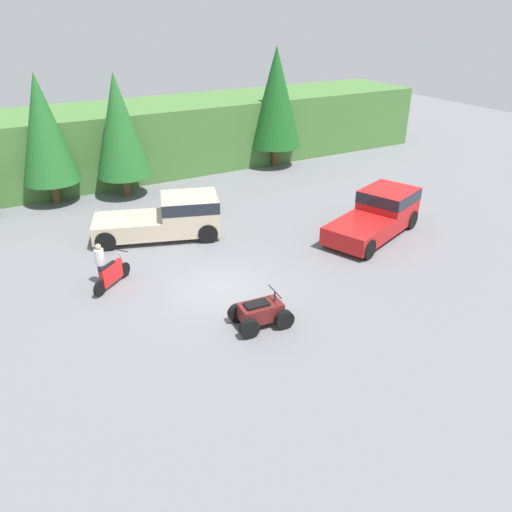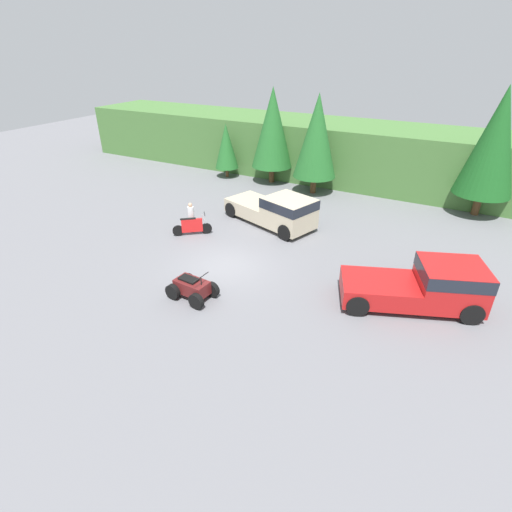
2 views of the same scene
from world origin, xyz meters
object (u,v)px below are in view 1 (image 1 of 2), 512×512
object	(u,v)px
pickup_truck_red	(379,212)
dirt_bike	(112,275)
pickup_truck_second	(171,216)
quad_atv	(261,313)
rider_person	(100,263)

from	to	relation	value
pickup_truck_red	dirt_bike	distance (m)	12.24
pickup_truck_second	quad_atv	size ratio (longest dim) A/B	2.99
rider_person	pickup_truck_red	bearing A→B (deg)	-30.11
pickup_truck_red	quad_atv	xyz separation A→B (m)	(-8.54, -3.95, -0.54)
pickup_truck_red	quad_atv	bearing A→B (deg)	-176.11
pickup_truck_red	dirt_bike	bearing A→B (deg)	154.22
dirt_bike	quad_atv	bearing A→B (deg)	-92.97
pickup_truck_red	quad_atv	size ratio (longest dim) A/B	2.88
dirt_bike	quad_atv	xyz separation A→B (m)	(3.65, -4.98, -0.02)
dirt_bike	pickup_truck_red	bearing A→B (deg)	-44.04
pickup_truck_second	rider_person	size ratio (longest dim) A/B	3.54
rider_person	dirt_bike	bearing A→B (deg)	-74.15
pickup_truck_second	dirt_bike	size ratio (longest dim) A/B	3.47
pickup_truck_second	quad_atv	world-z (taller)	pickup_truck_second
quad_atv	pickup_truck_red	bearing A→B (deg)	29.38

